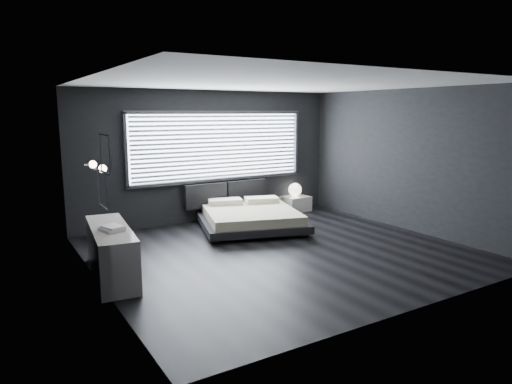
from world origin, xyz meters
TOP-DOWN VIEW (x-y plane):
  - room at (0.00, 0.00)m, footprint 6.04×6.00m
  - window at (0.20, 2.70)m, footprint 4.14×0.09m
  - headboard at (0.31, 2.64)m, footprint 1.96×0.16m
  - sconce_near at (-2.88, 0.05)m, footprint 0.18×0.11m
  - sconce_far at (-2.88, 0.65)m, footprint 0.18×0.11m
  - wall_art_upper at (-2.98, -0.55)m, footprint 0.01×0.48m
  - wall_art_lower at (-2.98, -0.30)m, footprint 0.01×0.48m
  - bed at (0.33, 1.59)m, footprint 2.44×2.38m
  - nightstand at (2.12, 2.50)m, footprint 0.62×0.52m
  - orb_lamp at (2.12, 2.55)m, footprint 0.31×0.31m
  - dresser at (-2.78, 0.27)m, footprint 0.72×1.88m
  - book_stack at (-2.79, 0.08)m, footprint 0.33×0.39m

SIDE VIEW (x-z plane):
  - nightstand at x=2.12m, z-range 0.00..0.35m
  - bed at x=0.33m, z-range -0.02..0.50m
  - dresser at x=-2.78m, z-range 0.00..0.73m
  - orb_lamp at x=2.12m, z-range 0.35..0.66m
  - headboard at x=0.31m, z-range 0.31..0.83m
  - book_stack at x=-2.79m, z-range 0.73..0.80m
  - wall_art_lower at x=-2.98m, z-range 1.14..1.62m
  - room at x=0.00m, z-range 0.00..2.80m
  - sconce_near at x=-2.88m, z-range 1.55..1.66m
  - sconce_far at x=-2.88m, z-range 1.55..1.66m
  - window at x=0.20m, z-range 0.85..2.37m
  - wall_art_upper at x=-2.98m, z-range 1.61..2.09m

